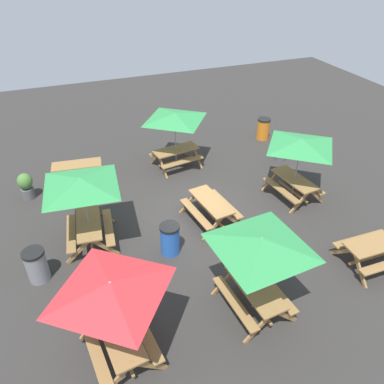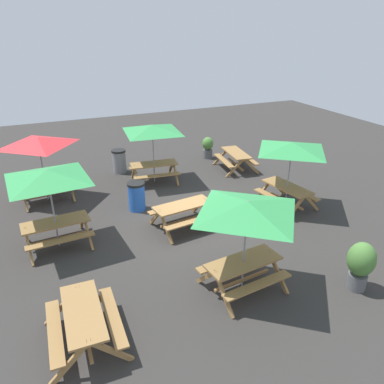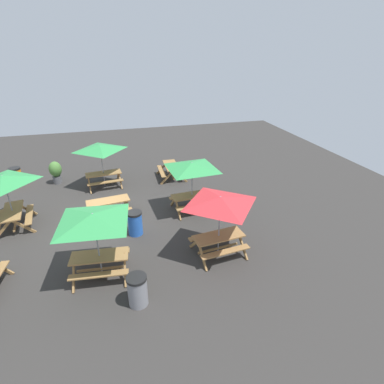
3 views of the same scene
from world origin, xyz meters
The scene contains 12 objects.
ground_plane centered at (0.00, 0.00, 0.00)m, with size 31.41×31.41×0.00m, color #33302D.
picnic_table_0 centered at (-3.79, -3.62, 0.56)m, with size 1.56×1.82×0.81m.
picnic_table_1 centered at (-0.12, -3.41, 1.99)m, with size 2.22×2.22×2.34m.
picnic_table_2 centered at (-3.96, 0.28, 1.99)m, with size 2.82×2.82×2.34m.
picnic_table_3 centered at (0.01, 3.70, 1.99)m, with size 2.81×2.81×2.34m.
picnic_table_4 centered at (-4.03, 3.63, 1.99)m, with size 2.22×2.22×2.34m.
picnic_table_5 centered at (3.45, -0.22, 1.99)m, with size 2.28×2.28×2.34m.
picnic_table_7 centered at (-0.31, -0.13, 0.56)m, with size 1.97×1.73×0.81m.
trash_bin_orange centered at (4.41, -4.78, 0.49)m, with size 0.59×0.59×0.98m.
trash_bin_blue centered at (-1.29, 1.59, 0.49)m, with size 0.59×0.59×0.98m.
trash_bin_gray centered at (-1.02, 5.25, 0.49)m, with size 0.59×0.59×0.98m.
potted_plant_0 centered at (2.37, -4.48, 0.71)m, with size 0.64×0.64×1.24m.
Camera 3 is at (-0.87, 11.86, 6.73)m, focal length 28.00 mm.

